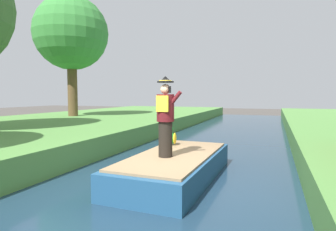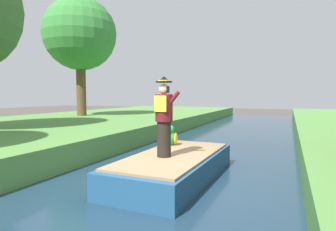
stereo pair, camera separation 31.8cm
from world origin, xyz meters
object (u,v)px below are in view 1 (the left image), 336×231
(person_pirate, at_px, (166,117))
(parrot_plush, at_px, (170,137))
(tree_tall, at_px, (71,34))
(boat, at_px, (175,166))

(person_pirate, relative_size, parrot_plush, 3.25)
(tree_tall, bearing_deg, boat, -39.91)
(parrot_plush, bearing_deg, tree_tall, 142.49)
(person_pirate, relative_size, tree_tall, 0.25)
(boat, xyz_separation_m, parrot_plush, (-0.52, 1.05, 0.55))
(person_pirate, height_order, tree_tall, tree_tall)
(boat, relative_size, parrot_plush, 7.43)
(person_pirate, distance_m, tree_tall, 13.20)
(parrot_plush, xyz_separation_m, tree_tall, (-8.93, 6.85, 4.89))
(person_pirate, bearing_deg, boat, 78.60)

